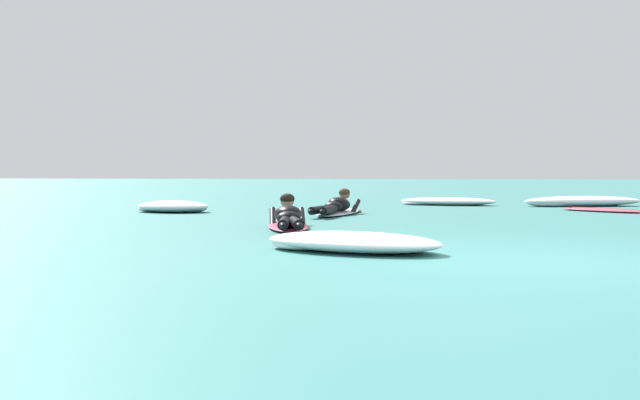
{
  "coord_description": "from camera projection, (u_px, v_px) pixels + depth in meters",
  "views": [
    {
      "loc": [
        -1.24,
        -7.03,
        0.83
      ],
      "look_at": [
        -2.63,
        5.26,
        0.35
      ],
      "focal_mm": 42.04,
      "sensor_mm": 36.0,
      "label": 1
    }
  ],
  "objects": [
    {
      "name": "whitewater_front",
      "position": [
        173.0,
        207.0,
        15.05
      ],
      "size": [
        1.83,
        1.58,
        0.23
      ],
      "color": "white",
      "rests_on": "ground"
    },
    {
      "name": "whitewater_mid_right",
      "position": [
        353.0,
        242.0,
        7.7
      ],
      "size": [
        2.14,
        1.61,
        0.2
      ],
      "color": "white",
      "rests_on": "ground"
    },
    {
      "name": "drifting_surfboard",
      "position": [
        602.0,
        210.0,
        15.23
      ],
      "size": [
        1.7,
        1.79,
        0.16
      ],
      "color": "#E54C66",
      "rests_on": "ground"
    },
    {
      "name": "ground_plane",
      "position": [
        460.0,
        208.0,
        16.8
      ],
      "size": [
        120.0,
        120.0,
        0.0
      ],
      "primitive_type": "plane",
      "color": "#387A75"
    },
    {
      "name": "whitewater_back",
      "position": [
        583.0,
        201.0,
        17.55
      ],
      "size": [
        3.0,
        1.51,
        0.24
      ],
      "color": "white",
      "rests_on": "ground"
    },
    {
      "name": "surfer_near",
      "position": [
        288.0,
        219.0,
        10.72
      ],
      "size": [
        0.95,
        2.54,
        0.53
      ],
      "color": "#E54C66",
      "rests_on": "ground"
    },
    {
      "name": "whitewater_mid_left",
      "position": [
        448.0,
        202.0,
        18.08
      ],
      "size": [
        2.41,
        1.27,
        0.19
      ],
      "color": "white",
      "rests_on": "ground"
    },
    {
      "name": "surfer_far",
      "position": [
        337.0,
        208.0,
        14.03
      ],
      "size": [
        0.95,
        2.63,
        0.53
      ],
      "color": "silver",
      "rests_on": "ground"
    }
  ]
}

